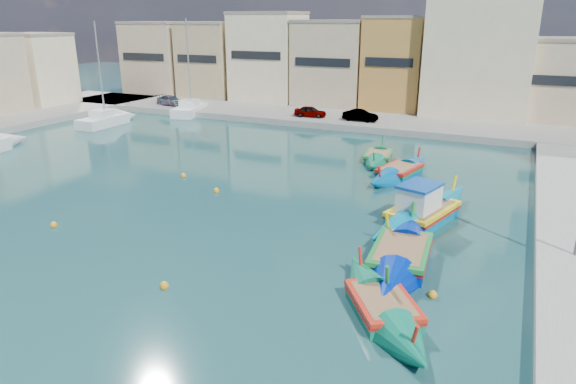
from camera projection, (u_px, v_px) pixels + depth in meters
The scene contains 13 objects.
ground at pixel (156, 247), 23.81m from camera, with size 160.00×160.00×0.00m, color #153E41.
north_quay at pixel (360, 121), 51.24m from camera, with size 80.00×8.00×0.60m, color gray.
north_townhouses at pixel (445, 69), 53.41m from camera, with size 83.20×7.87×10.19m.
church_block at pixel (483, 35), 51.55m from camera, with size 10.00×10.00×19.10m.
parked_cars at pixel (260, 108), 53.82m from camera, with size 26.11×2.33×1.11m.
luzzu_turquoise_cabin at pixel (422, 214), 26.68m from camera, with size 5.05×10.58×3.33m.
luzzu_cyan_mid at pixel (400, 173), 34.31m from camera, with size 3.71×8.53×2.45m.
luzzu_green at pixel (378, 158), 38.03m from camera, with size 2.75×7.28×2.24m.
luzzu_blue_south at pixel (401, 257), 22.11m from camera, with size 2.95×9.92×2.82m.
luzzu_cyan_south at pixel (383, 308), 18.28m from camera, with size 5.92×7.37×2.37m.
yacht_north at pixel (196, 108), 57.82m from camera, with size 4.25×8.48×10.90m.
yacht_midnorth at pixel (114, 119), 51.68m from camera, with size 2.43×7.53×10.61m.
mooring_buoys at pixel (241, 210), 28.07m from camera, with size 19.10×21.70×0.36m.
Camera 1 is at (14.67, -17.17, 10.07)m, focal length 32.00 mm.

